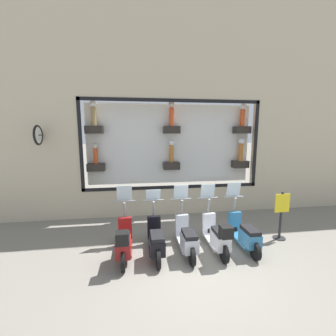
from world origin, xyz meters
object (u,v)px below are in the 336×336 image
(scooter_white_1, at_px, (217,235))
(scooter_silver_2, at_px, (187,238))
(scooter_teal_0, at_px, (245,234))
(scooter_red_4, at_px, (124,241))
(scooter_black_3, at_px, (156,240))
(shop_sign_post, at_px, (281,214))

(scooter_white_1, distance_m, scooter_silver_2, 0.81)
(scooter_teal_0, bearing_deg, scooter_white_1, 94.62)
(scooter_teal_0, bearing_deg, scooter_red_4, 91.09)
(scooter_teal_0, distance_m, scooter_black_3, 2.42)
(scooter_white_1, relative_size, scooter_red_4, 1.00)
(scooter_black_3, height_order, shop_sign_post, scooter_black_3)
(scooter_teal_0, relative_size, scooter_black_3, 1.00)
(scooter_silver_2, height_order, scooter_red_4, scooter_red_4)
(scooter_white_1, bearing_deg, scooter_black_3, 87.82)
(scooter_teal_0, height_order, scooter_silver_2, scooter_teal_0)
(scooter_silver_2, bearing_deg, scooter_teal_0, -90.00)
(scooter_teal_0, height_order, shop_sign_post, scooter_teal_0)
(shop_sign_post, bearing_deg, scooter_teal_0, 106.46)
(scooter_red_4, bearing_deg, scooter_silver_2, -87.82)
(scooter_teal_0, distance_m, scooter_silver_2, 1.61)
(scooter_white_1, relative_size, scooter_black_3, 1.00)
(scooter_teal_0, relative_size, scooter_red_4, 1.00)
(scooter_white_1, distance_m, scooter_black_3, 1.61)
(scooter_teal_0, bearing_deg, shop_sign_post, -73.54)
(scooter_silver_2, relative_size, shop_sign_post, 1.25)
(scooter_red_4, xyz_separation_m, shop_sign_post, (0.45, -4.55, 0.29))
(scooter_teal_0, relative_size, scooter_silver_2, 1.00)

